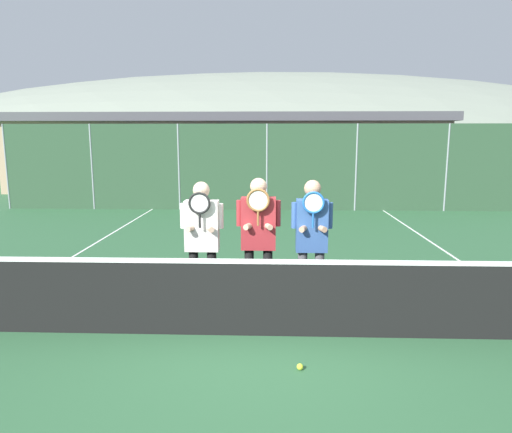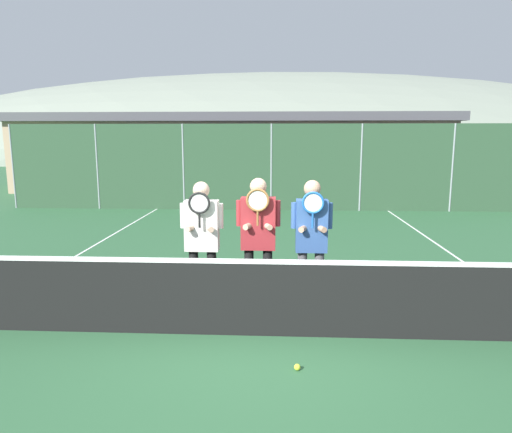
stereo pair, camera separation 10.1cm
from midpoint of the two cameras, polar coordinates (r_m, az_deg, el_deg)
ground_plane at (r=5.81m, az=-0.41°, el=-14.65°), size 120.00×120.00×0.00m
hill_distant at (r=63.84m, az=1.86°, el=7.69°), size 106.57×59.20×20.72m
clubhouse_building at (r=21.66m, az=-3.83°, el=8.07°), size 19.48×5.50×3.44m
fence_back at (r=15.20m, az=1.19°, el=6.15°), size 17.71×0.06×2.85m
tennis_net at (r=5.62m, az=-0.41°, el=-10.00°), size 10.47×0.09×1.07m
court_line_left_sideline at (r=9.56m, az=-23.70°, el=-5.57°), size 0.05×16.00×0.01m
court_line_right_sideline at (r=9.37m, az=25.14°, el=-5.98°), size 0.05×16.00×0.01m
player_leftmost at (r=6.29m, az=-7.22°, el=-2.32°), size 0.59×0.34×1.82m
player_center_left at (r=6.22m, az=-0.16°, el=-2.07°), size 0.60×0.34×1.87m
player_center_right at (r=6.18m, az=6.50°, el=-2.43°), size 0.55×0.34×1.86m
car_far_left at (r=18.12m, az=-12.16°, el=4.75°), size 4.37×2.10×1.68m
car_left_of_center at (r=17.62m, az=4.29°, el=4.89°), size 4.68×2.05×1.74m
car_center at (r=18.52m, az=20.39°, el=4.71°), size 4.37×1.98×1.87m
tennis_ball_on_court at (r=5.06m, az=4.92°, el=-18.21°), size 0.07×0.07×0.07m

